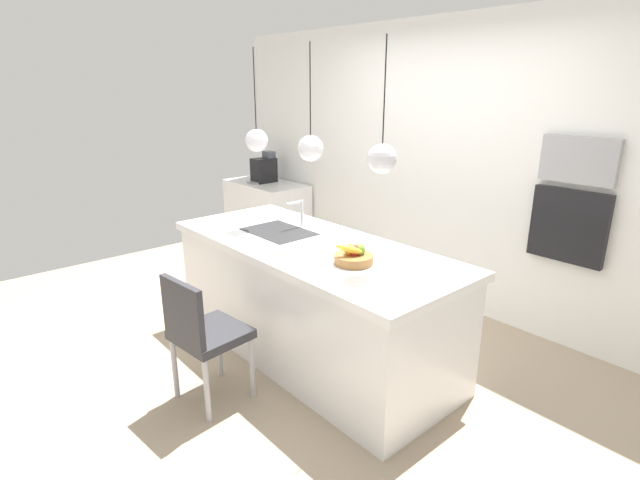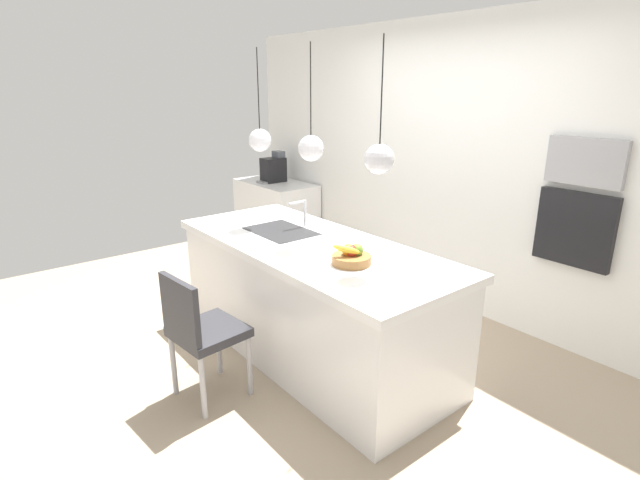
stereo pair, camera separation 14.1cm
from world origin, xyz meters
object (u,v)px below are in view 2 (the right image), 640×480
Objects in this scene: microwave at (586,162)px; oven at (575,229)px; fruit_bowl at (351,256)px; coffee_machine at (274,169)px; chair_near at (200,329)px.

microwave is 0.96× the size of oven.
fruit_bowl is 1.85m from microwave.
coffee_machine is 3.65m from microwave.
coffee_machine is 0.68× the size of oven.
microwave is 0.61× the size of chair_near.
microwave reaches higher than coffee_machine.
fruit_bowl is 0.47× the size of oven.
coffee_machine is (-2.94, 1.35, 0.05)m from fruit_bowl.
microwave is 2.92m from chair_near.
oven reaches higher than fruit_bowl.
coffee_machine is at bearing 155.39° from fruit_bowl.
oven is (0.00, 0.00, -0.50)m from microwave.
fruit_bowl is at bearing -111.99° from microwave.
microwave is at bearing 0.00° from oven.
coffee_machine is 3.62m from oven.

